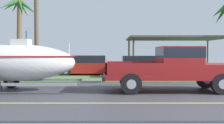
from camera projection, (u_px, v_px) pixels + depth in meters
name	position (u px, v px, depth m)	size (l,w,h in m)	color
ground	(158.00, 76.00, 18.70)	(36.00, 22.00, 0.11)	#424247
pickup_truck_towing	(178.00, 66.00, 11.13)	(5.44, 2.06, 1.82)	maroon
boat_on_trailer	(16.00, 62.00, 11.16)	(6.24, 2.17, 2.45)	gray
parked_sedan_near	(91.00, 66.00, 18.93)	(4.58, 1.88, 1.38)	#B21E19
parked_sedan_far	(145.00, 67.00, 17.08)	(4.32, 1.87, 1.38)	#B21E19
carport_awning	(176.00, 39.00, 22.45)	(7.76, 5.82, 2.82)	#4C4238
palm_tree_far_left	(20.00, 17.00, 21.86)	(2.97, 3.21, 6.10)	brown
utility_pole	(38.00, 9.00, 14.66)	(0.24, 1.80, 7.49)	brown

